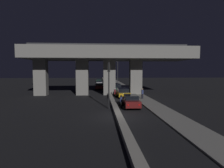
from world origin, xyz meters
The scene contains 18 objects.
ground_plane centered at (0.00, 0.00, 0.00)m, with size 200.00×200.00×0.00m, color black.
median_divider centered at (0.00, 35.00, 0.19)m, with size 0.63×126.00×0.38m, color gray.
sidewalk_right centered at (5.05, 28.00, 0.06)m, with size 2.54×126.00×0.12m, color gray.
elevated_overpass centered at (-0.45, 15.98, 6.93)m, with size 29.49×9.10×9.45m.
traffic_light_left_of_median centered at (-0.71, 3.55, 3.70)m, with size 0.30×0.49×5.45m.
street_lamp centered at (3.64, 39.99, 4.56)m, with size 2.53×0.32×7.63m.
car_dark_red_lead centered at (1.96, 4.06, 0.81)m, with size 1.97×4.40×1.56m.
car_taxi_yellow_second centered at (2.09, 12.61, 0.80)m, with size 2.16×4.67×1.52m.
car_dark_green_third centered at (1.82, 20.52, 0.87)m, with size 2.00×4.48×1.67m.
car_dark_blue_fourth centered at (1.98, 26.28, 0.75)m, with size 2.00×4.75×1.45m.
car_dark_green_fifth centered at (1.70, 34.96, 0.71)m, with size 2.04×4.29×1.40m.
car_silver_sixth centered at (1.95, 40.89, 0.86)m, with size 2.07×4.67×1.65m.
car_dark_red_lead_oncoming centered at (-1.86, 25.42, 0.77)m, with size 2.10×3.96×1.50m.
car_white_second_oncoming centered at (-1.90, 38.46, 0.74)m, with size 2.03×4.08×1.44m.
car_dark_green_third_oncoming centered at (-2.13, 52.45, 0.80)m, with size 2.14×4.42×1.53m.
motorcycle_black_filtering_near centered at (0.83, 4.46, 0.62)m, with size 0.34×1.95×1.47m.
motorcycle_red_filtering_mid centered at (0.84, 13.22, 0.63)m, with size 0.32×1.76×1.48m.
pedestrian_on_sidewalk centered at (4.84, 10.01, 0.91)m, with size 0.34×0.34×1.57m.
Camera 1 is at (-1.73, -16.53, 4.37)m, focal length 28.00 mm.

